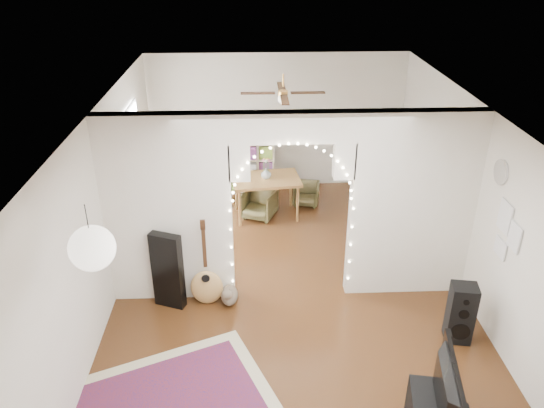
{
  "coord_description": "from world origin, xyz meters",
  "views": [
    {
      "loc": [
        -0.53,
        -6.33,
        4.63
      ],
      "look_at": [
        -0.25,
        0.3,
        1.27
      ],
      "focal_mm": 35.0,
      "sensor_mm": 36.0,
      "label": 1
    }
  ],
  "objects_px": {
    "bookcase": "(241,159)",
    "dining_chair_right": "(306,194)",
    "dining_table": "(266,182)",
    "dining_chair_left": "(259,204)",
    "acoustic_guitar": "(206,274)",
    "floor_speaker": "(461,313)"
  },
  "relations": [
    {
      "from": "bookcase",
      "to": "dining_chair_right",
      "type": "relative_size",
      "value": 2.86
    },
    {
      "from": "dining_table",
      "to": "dining_chair_left",
      "type": "bearing_deg",
      "value": -168.07
    },
    {
      "from": "acoustic_guitar",
      "to": "dining_chair_left",
      "type": "height_order",
      "value": "acoustic_guitar"
    },
    {
      "from": "dining_chair_left",
      "to": "dining_chair_right",
      "type": "xyz_separation_m",
      "value": [
        0.91,
        0.49,
        -0.04
      ]
    },
    {
      "from": "bookcase",
      "to": "dining_chair_right",
      "type": "height_order",
      "value": "bookcase"
    },
    {
      "from": "dining_table",
      "to": "dining_chair_left",
      "type": "relative_size",
      "value": 2.26
    },
    {
      "from": "bookcase",
      "to": "dining_chair_left",
      "type": "relative_size",
      "value": 2.41
    },
    {
      "from": "dining_table",
      "to": "floor_speaker",
      "type": "bearing_deg",
      "value": -62.65
    },
    {
      "from": "acoustic_guitar",
      "to": "floor_speaker",
      "type": "bearing_deg",
      "value": -20.11
    },
    {
      "from": "bookcase",
      "to": "dining_table",
      "type": "bearing_deg",
      "value": -82.87
    },
    {
      "from": "bookcase",
      "to": "dining_chair_left",
      "type": "height_order",
      "value": "bookcase"
    },
    {
      "from": "dining_chair_left",
      "to": "bookcase",
      "type": "bearing_deg",
      "value": 128.53
    },
    {
      "from": "floor_speaker",
      "to": "bookcase",
      "type": "distance_m",
      "value": 5.41
    },
    {
      "from": "floor_speaker",
      "to": "dining_chair_right",
      "type": "xyz_separation_m",
      "value": [
        -1.55,
        3.93,
        -0.19
      ]
    },
    {
      "from": "acoustic_guitar",
      "to": "bookcase",
      "type": "bearing_deg",
      "value": 78.17
    },
    {
      "from": "acoustic_guitar",
      "to": "bookcase",
      "type": "height_order",
      "value": "bookcase"
    },
    {
      "from": "acoustic_guitar",
      "to": "bookcase",
      "type": "distance_m",
      "value": 3.78
    },
    {
      "from": "dining_chair_right",
      "to": "dining_table",
      "type": "bearing_deg",
      "value": -138.37
    },
    {
      "from": "floor_speaker",
      "to": "dining_chair_left",
      "type": "xyz_separation_m",
      "value": [
        -2.46,
        3.44,
        -0.15
      ]
    },
    {
      "from": "dining_chair_right",
      "to": "floor_speaker",
      "type": "bearing_deg",
      "value": -56.54
    },
    {
      "from": "dining_chair_left",
      "to": "acoustic_guitar",
      "type": "bearing_deg",
      "value": -84.2
    },
    {
      "from": "acoustic_guitar",
      "to": "dining_chair_right",
      "type": "height_order",
      "value": "acoustic_guitar"
    }
  ]
}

